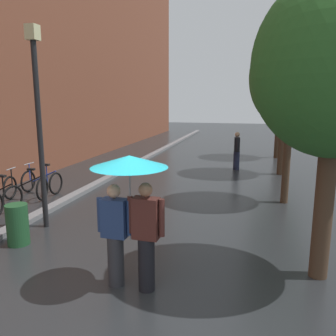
{
  "coord_description": "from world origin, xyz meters",
  "views": [
    {
      "loc": [
        2.09,
        -4.0,
        2.94
      ],
      "look_at": [
        0.11,
        3.76,
        1.35
      ],
      "focal_mm": 37.11,
      "sensor_mm": 36.0,
      "label": 1
    }
  ],
  "objects_px": {
    "street_tree_1": "(292,77)",
    "pedestrian_walking_midground": "(237,151)",
    "parked_bicycle_4": "(42,181)",
    "street_tree_0": "(336,67)",
    "litter_bin": "(18,225)",
    "parked_bicycle_3": "(26,187)",
    "street_lamp_post": "(38,114)",
    "street_tree_3": "(281,79)",
    "couple_under_umbrella": "(130,200)",
    "street_tree_2": "(287,70)"
  },
  "relations": [
    {
      "from": "couple_under_umbrella",
      "to": "street_tree_0",
      "type": "bearing_deg",
      "value": 20.5
    },
    {
      "from": "street_lamp_post",
      "to": "parked_bicycle_3",
      "type": "bearing_deg",
      "value": 135.49
    },
    {
      "from": "litter_bin",
      "to": "street_tree_1",
      "type": "bearing_deg",
      "value": 38.87
    },
    {
      "from": "street_tree_3",
      "to": "litter_bin",
      "type": "height_order",
      "value": "street_tree_3"
    },
    {
      "from": "street_tree_3",
      "to": "parked_bicycle_3",
      "type": "bearing_deg",
      "value": -128.07
    },
    {
      "from": "couple_under_umbrella",
      "to": "street_tree_1",
      "type": "bearing_deg",
      "value": 63.72
    },
    {
      "from": "parked_bicycle_3",
      "to": "street_tree_3",
      "type": "bearing_deg",
      "value": 51.93
    },
    {
      "from": "couple_under_umbrella",
      "to": "street_lamp_post",
      "type": "bearing_deg",
      "value": 144.9
    },
    {
      "from": "street_tree_1",
      "to": "street_tree_0",
      "type": "bearing_deg",
      "value": -86.67
    },
    {
      "from": "street_tree_2",
      "to": "couple_under_umbrella",
      "type": "xyz_separation_m",
      "value": [
        -2.82,
        -9.44,
        -2.6
      ]
    },
    {
      "from": "street_tree_1",
      "to": "street_lamp_post",
      "type": "xyz_separation_m",
      "value": [
        -5.56,
        -3.41,
        -0.92
      ]
    },
    {
      "from": "street_tree_1",
      "to": "litter_bin",
      "type": "distance_m",
      "value": 7.73
    },
    {
      "from": "street_tree_1",
      "to": "street_tree_3",
      "type": "bearing_deg",
      "value": 88.68
    },
    {
      "from": "street_tree_2",
      "to": "street_tree_3",
      "type": "relative_size",
      "value": 1.04
    },
    {
      "from": "street_tree_2",
      "to": "parked_bicycle_3",
      "type": "relative_size",
      "value": 4.95
    },
    {
      "from": "litter_bin",
      "to": "street_tree_0",
      "type": "bearing_deg",
      "value": 1.1
    },
    {
      "from": "street_tree_3",
      "to": "litter_bin",
      "type": "xyz_separation_m",
      "value": [
        -5.7,
        -12.56,
        -3.48
      ]
    },
    {
      "from": "parked_bicycle_4",
      "to": "pedestrian_walking_midground",
      "type": "relative_size",
      "value": 0.69
    },
    {
      "from": "parked_bicycle_3",
      "to": "street_lamp_post",
      "type": "relative_size",
      "value": 0.26
    },
    {
      "from": "street_tree_1",
      "to": "pedestrian_walking_midground",
      "type": "bearing_deg",
      "value": 109.77
    },
    {
      "from": "street_tree_2",
      "to": "litter_bin",
      "type": "bearing_deg",
      "value": -123.76
    },
    {
      "from": "couple_under_umbrella",
      "to": "street_tree_3",
      "type": "bearing_deg",
      "value": 78.05
    },
    {
      "from": "street_tree_3",
      "to": "couple_under_umbrella",
      "type": "bearing_deg",
      "value": -101.95
    },
    {
      "from": "street_tree_3",
      "to": "couple_under_umbrella",
      "type": "height_order",
      "value": "street_tree_3"
    },
    {
      "from": "street_tree_3",
      "to": "parked_bicycle_3",
      "type": "distance_m",
      "value": 12.82
    },
    {
      "from": "parked_bicycle_4",
      "to": "street_lamp_post",
      "type": "height_order",
      "value": "street_lamp_post"
    },
    {
      "from": "street_tree_2",
      "to": "litter_bin",
      "type": "height_order",
      "value": "street_tree_2"
    },
    {
      "from": "street_tree_1",
      "to": "street_lamp_post",
      "type": "relative_size",
      "value": 1.11
    },
    {
      "from": "parked_bicycle_3",
      "to": "street_tree_0",
      "type": "bearing_deg",
      "value": -19.73
    },
    {
      "from": "street_tree_2",
      "to": "street_lamp_post",
      "type": "xyz_separation_m",
      "value": [
        -5.7,
        -7.42,
        -1.42
      ]
    },
    {
      "from": "parked_bicycle_4",
      "to": "street_lamp_post",
      "type": "distance_m",
      "value": 3.9
    },
    {
      "from": "street_tree_1",
      "to": "pedestrian_walking_midground",
      "type": "relative_size",
      "value": 3.11
    },
    {
      "from": "street_tree_1",
      "to": "street_tree_3",
      "type": "relative_size",
      "value": 0.9
    },
    {
      "from": "street_tree_1",
      "to": "pedestrian_walking_midground",
      "type": "xyz_separation_m",
      "value": [
        -1.63,
        4.55,
        -2.72
      ]
    },
    {
      "from": "street_tree_1",
      "to": "couple_under_umbrella",
      "type": "bearing_deg",
      "value": -116.28
    },
    {
      "from": "parked_bicycle_3",
      "to": "street_lamp_post",
      "type": "height_order",
      "value": "street_lamp_post"
    },
    {
      "from": "litter_bin",
      "to": "pedestrian_walking_midground",
      "type": "distance_m",
      "value": 9.8
    },
    {
      "from": "litter_bin",
      "to": "pedestrian_walking_midground",
      "type": "height_order",
      "value": "pedestrian_walking_midground"
    },
    {
      "from": "parked_bicycle_4",
      "to": "pedestrian_walking_midground",
      "type": "xyz_separation_m",
      "value": [
        5.77,
        5.36,
        0.44
      ]
    },
    {
      "from": "couple_under_umbrella",
      "to": "pedestrian_walking_midground",
      "type": "xyz_separation_m",
      "value": [
        1.05,
        9.98,
        -0.62
      ]
    },
    {
      "from": "parked_bicycle_3",
      "to": "litter_bin",
      "type": "distance_m",
      "value": 3.43
    },
    {
      "from": "street_tree_1",
      "to": "litter_bin",
      "type": "height_order",
      "value": "street_tree_1"
    },
    {
      "from": "parked_bicycle_4",
      "to": "street_tree_3",
      "type": "bearing_deg",
      "value": 49.61
    },
    {
      "from": "parked_bicycle_4",
      "to": "pedestrian_walking_midground",
      "type": "height_order",
      "value": "pedestrian_walking_midground"
    },
    {
      "from": "street_tree_0",
      "to": "pedestrian_walking_midground",
      "type": "height_order",
      "value": "street_tree_0"
    },
    {
      "from": "litter_bin",
      "to": "couple_under_umbrella",
      "type": "bearing_deg",
      "value": -19.19
    },
    {
      "from": "street_tree_1",
      "to": "parked_bicycle_4",
      "type": "distance_m",
      "value": 8.09
    },
    {
      "from": "street_tree_2",
      "to": "parked_bicycle_4",
      "type": "height_order",
      "value": "street_tree_2"
    },
    {
      "from": "couple_under_umbrella",
      "to": "litter_bin",
      "type": "height_order",
      "value": "couple_under_umbrella"
    },
    {
      "from": "street_tree_2",
      "to": "street_lamp_post",
      "type": "height_order",
      "value": "street_tree_2"
    }
  ]
}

